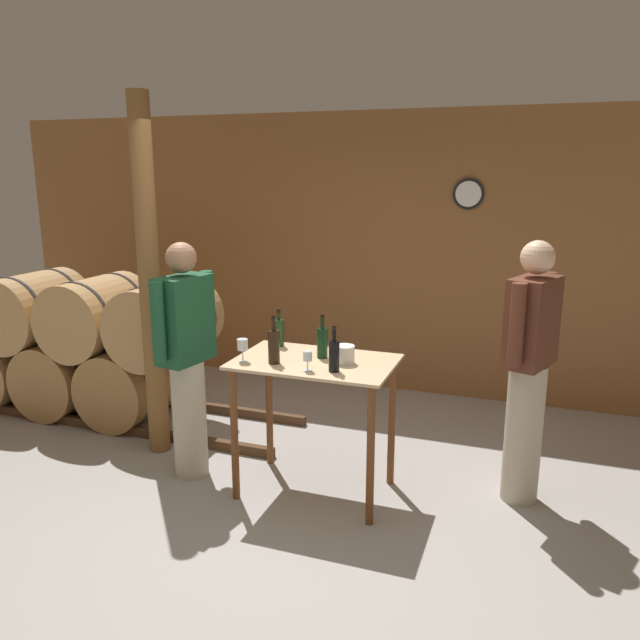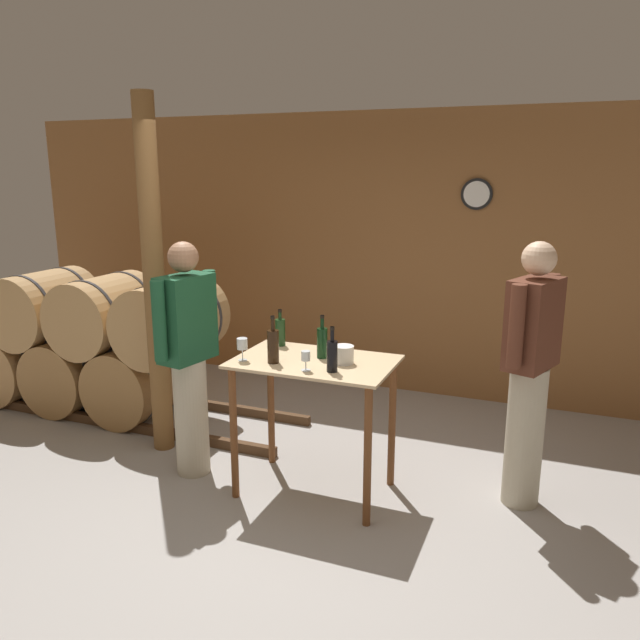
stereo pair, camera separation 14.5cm
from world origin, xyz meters
name	(u,v)px [view 1 (the left image)]	position (x,y,z in m)	size (l,w,h in m)	color
ground_plane	(277,522)	(0.00, 0.00, 0.00)	(14.00, 14.00, 0.00)	#9E9993
back_wall	(386,255)	(0.00, 2.69, 1.35)	(8.40, 0.08, 2.70)	brown
barrel_rack	(83,346)	(-2.39, 1.14, 0.61)	(4.36, 0.83, 1.26)	#4C331E
tasting_table	(315,388)	(0.08, 0.46, 0.75)	(1.05, 0.68, 0.94)	#D1B284
wooden_post	(150,281)	(-1.30, 0.66, 1.35)	(0.16, 0.16, 2.70)	brown
wine_bottle_far_left	(279,332)	(-0.28, 0.70, 1.04)	(0.07, 0.07, 0.26)	#193819
wine_bottle_left	(274,346)	(-0.14, 0.31, 1.06)	(0.08, 0.08, 0.31)	black
wine_bottle_center	(322,342)	(0.11, 0.53, 1.05)	(0.07, 0.07, 0.29)	black
wine_bottle_right	(334,355)	(0.27, 0.29, 1.05)	(0.07, 0.07, 0.29)	black
wine_glass_near_left	(242,345)	(-0.35, 0.28, 1.05)	(0.07, 0.07, 0.15)	silver
wine_glass_near_center	(308,357)	(0.12, 0.24, 1.03)	(0.06, 0.06, 0.13)	silver
ice_bucket	(345,354)	(0.29, 0.47, 1.00)	(0.13, 0.13, 0.12)	white
person_host	(186,356)	(-0.84, 0.39, 0.89)	(0.29, 0.58, 1.69)	#B7AD93
person_visitor_with_scarf	(529,368)	(1.41, 0.82, 0.92)	(0.34, 0.56, 1.74)	#B7AD93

